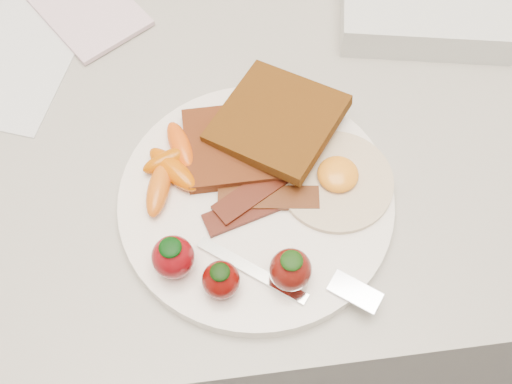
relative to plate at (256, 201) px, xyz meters
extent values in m
cube|color=gray|center=(0.01, 0.13, -0.46)|extent=(2.00, 0.60, 0.90)
cylinder|color=white|center=(0.00, 0.00, 0.00)|extent=(0.27, 0.27, 0.02)
cube|color=#4C1E09|center=(-0.02, 0.06, 0.02)|extent=(0.09, 0.09, 0.01)
cube|color=#4C1D08|center=(0.03, 0.07, 0.03)|extent=(0.16, 0.16, 0.03)
cylinder|color=white|center=(0.08, 0.01, 0.01)|extent=(0.13, 0.13, 0.01)
ellipsoid|color=orange|center=(0.08, 0.01, 0.02)|extent=(0.05, 0.05, 0.02)
cube|color=black|center=(0.00, -0.01, 0.01)|extent=(0.10, 0.05, 0.00)
cube|color=black|center=(0.01, 0.00, 0.01)|extent=(0.10, 0.04, 0.00)
cube|color=#331308|center=(0.00, 0.01, 0.02)|extent=(0.10, 0.07, 0.00)
ellipsoid|color=#BB5000|center=(-0.08, 0.05, 0.02)|extent=(0.06, 0.04, 0.02)
ellipsoid|color=#C85300|center=(-0.08, 0.04, 0.02)|extent=(0.06, 0.07, 0.02)
ellipsoid|color=#D35B10|center=(-0.09, 0.02, 0.02)|extent=(0.04, 0.07, 0.02)
ellipsoid|color=#E04D0A|center=(-0.07, 0.06, 0.02)|extent=(0.04, 0.06, 0.02)
ellipsoid|color=maroon|center=(-0.08, -0.06, 0.03)|extent=(0.04, 0.04, 0.04)
ellipsoid|color=black|center=(-0.08, -0.06, 0.05)|extent=(0.02, 0.02, 0.01)
ellipsoid|color=#5F0805|center=(-0.04, -0.09, 0.03)|extent=(0.03, 0.03, 0.04)
ellipsoid|color=black|center=(-0.04, -0.09, 0.05)|extent=(0.02, 0.02, 0.01)
ellipsoid|color=#590F0A|center=(0.02, -0.09, 0.03)|extent=(0.04, 0.04, 0.04)
ellipsoid|color=black|center=(0.02, -0.09, 0.05)|extent=(0.02, 0.02, 0.01)
cube|color=silver|center=(-0.01, -0.08, 0.01)|extent=(0.10, 0.08, 0.00)
cube|color=white|center=(0.08, -0.11, 0.01)|extent=(0.05, 0.05, 0.00)
cube|color=silver|center=(-0.26, 0.24, -0.01)|extent=(0.24, 0.27, 0.00)
cube|color=beige|center=(-0.17, 0.28, 0.00)|extent=(0.16, 0.17, 0.01)
camera|label=1|loc=(-0.04, -0.29, 0.56)|focal=45.00mm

